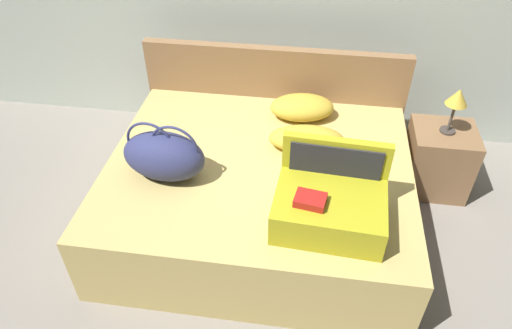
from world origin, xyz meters
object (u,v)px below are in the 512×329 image
at_px(hard_case_large, 330,204).
at_px(pillow_center_head, 302,107).
at_px(pillow_near_headboard, 306,139).
at_px(table_lamp, 457,100).
at_px(nightstand, 438,160).
at_px(bed, 259,194).
at_px(duffel_bag, 164,156).

xyz_separation_m(hard_case_large, pillow_center_head, (-0.22, 1.00, -0.04)).
distance_m(pillow_near_headboard, table_lamp, 1.03).
distance_m(pillow_near_headboard, pillow_center_head, 0.36).
height_order(pillow_center_head, table_lamp, table_lamp).
relative_size(hard_case_large, pillow_near_headboard, 1.24).
distance_m(pillow_center_head, table_lamp, 1.03).
relative_size(hard_case_large, nightstand, 1.21).
distance_m(bed, hard_case_large, 0.72).
distance_m(hard_case_large, table_lamp, 1.26).
distance_m(hard_case_large, duffel_bag, 1.02).
bearing_deg(pillow_near_headboard, pillow_center_head, 98.51).
bearing_deg(duffel_bag, hard_case_large, -13.64).
distance_m(hard_case_large, pillow_center_head, 1.02).
distance_m(bed, pillow_near_headboard, 0.48).
relative_size(bed, pillow_center_head, 4.27).
xyz_separation_m(duffel_bag, nightstand, (1.79, 0.73, -0.41)).
bearing_deg(bed, pillow_near_headboard, 38.23).
bearing_deg(nightstand, bed, -156.10).
relative_size(pillow_center_head, table_lamp, 1.35).
distance_m(pillow_near_headboard, nightstand, 1.07).
height_order(bed, pillow_near_headboard, pillow_near_headboard).
relative_size(pillow_near_headboard, nightstand, 0.97).
bearing_deg(pillow_center_head, hard_case_large, -77.82).
xyz_separation_m(bed, table_lamp, (1.24, 0.55, 0.51)).
distance_m(duffel_bag, pillow_near_headboard, 0.92).
xyz_separation_m(hard_case_large, duffel_bag, (-0.99, 0.24, 0.03)).
height_order(nightstand, table_lamp, table_lamp).
bearing_deg(hard_case_large, table_lamp, 54.04).
distance_m(bed, pillow_center_head, 0.71).
bearing_deg(duffel_bag, pillow_center_head, 44.47).
xyz_separation_m(bed, duffel_bag, (-0.55, -0.18, 0.41)).
bearing_deg(table_lamp, nightstand, 180.00).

